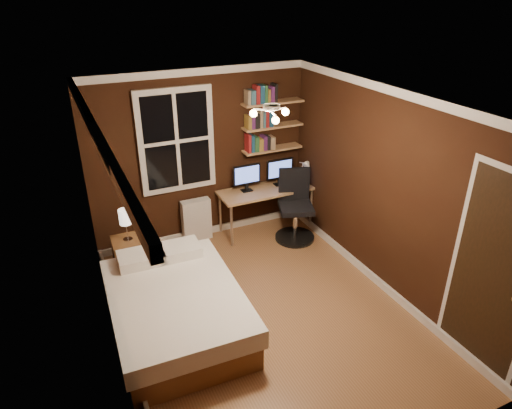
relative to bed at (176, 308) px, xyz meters
name	(u,v)px	position (x,y,z in m)	size (l,w,h in m)	color
floor	(265,313)	(1.00, -0.19, -0.27)	(4.20, 4.20, 0.00)	brown
wall_back	(201,157)	(1.00, 1.91, 0.98)	(3.20, 0.04, 2.50)	black
wall_left	(110,254)	(-0.60, -0.19, 0.98)	(0.04, 4.20, 2.50)	black
wall_right	(386,193)	(2.60, -0.19, 0.98)	(0.04, 4.20, 2.50)	black
ceiling	(267,102)	(1.00, -0.19, 2.23)	(3.20, 4.20, 0.02)	white
window	(176,141)	(0.65, 1.88, 1.28)	(1.06, 0.06, 1.46)	silver
door	(491,278)	(2.59, -1.74, 0.75)	(0.03, 0.82, 2.05)	black
ceiling_fixture	(271,115)	(1.00, -0.29, 2.13)	(0.44, 0.44, 0.18)	beige
bookshelf_lower	(272,149)	(2.08, 1.79, 0.98)	(0.92, 0.22, 0.03)	#AE7E54
books_row_lower	(272,141)	(2.08, 1.79, 1.11)	(0.42, 0.16, 0.23)	maroon
bookshelf_middle	(273,126)	(2.08, 1.79, 1.33)	(0.92, 0.22, 0.03)	#AE7E54
books_row_middle	(273,118)	(2.08, 1.79, 1.46)	(0.42, 0.16, 0.23)	navy
bookshelf_upper	(273,102)	(2.08, 1.79, 1.68)	(0.92, 0.22, 0.03)	#AE7E54
books_row_upper	(273,93)	(2.08, 1.79, 1.81)	(0.48, 0.16, 0.23)	#285E33
bed	(176,308)	(0.00, 0.00, 0.00)	(1.43, 1.94, 0.64)	brown
nightstand	(131,257)	(-0.24, 1.30, -0.02)	(0.41, 0.41, 0.52)	brown
bedside_lamp	(126,225)	(-0.24, 1.30, 0.46)	(0.15, 0.15, 0.43)	white
radiator	(196,220)	(0.83, 1.80, 0.05)	(0.43, 0.15, 0.64)	silver
desk	(266,193)	(1.90, 1.62, 0.35)	(1.45, 0.54, 0.69)	#AE7E54
monitor_left	(247,178)	(1.61, 1.69, 0.62)	(0.43, 0.12, 0.41)	black
monitor_right	(280,172)	(2.16, 1.69, 0.62)	(0.43, 0.12, 0.41)	black
desk_lamp	(304,172)	(2.49, 1.53, 0.63)	(0.14, 0.32, 0.44)	silver
office_chair	(295,213)	(2.19, 1.22, 0.14)	(0.61, 0.61, 1.07)	black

